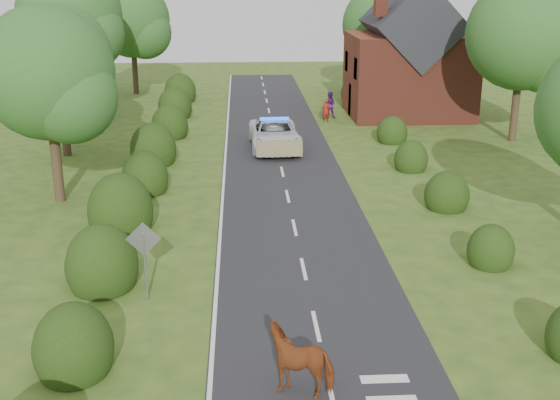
{
  "coord_description": "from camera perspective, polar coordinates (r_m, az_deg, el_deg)",
  "views": [
    {
      "loc": [
        -2.04,
        -17.7,
        9.65
      ],
      "look_at": [
        -0.59,
        7.61,
        1.3
      ],
      "focal_mm": 45.0,
      "sensor_mm": 36.0,
      "label": 1
    }
  ],
  "objects": [
    {
      "name": "house",
      "position": [
        49.42,
        10.45,
        11.13
      ],
      "size": [
        8.0,
        7.4,
        9.17
      ],
      "color": "brown",
      "rests_on": "ground"
    },
    {
      "name": "hedgerow_right",
      "position": [
        31.51,
        12.78,
        0.99
      ],
      "size": [
        2.1,
        45.78,
        2.1
      ],
      "color": "black",
      "rests_on": "ground"
    },
    {
      "name": "tree_left_c",
      "position": [
        48.8,
        -16.37,
        13.86
      ],
      "size": [
        6.97,
        6.8,
        10.22
      ],
      "color": "#332316",
      "rests_on": "ground"
    },
    {
      "name": "hedgerow_left",
      "position": [
        31.03,
        -11.42,
        1.19
      ],
      "size": [
        2.75,
        50.41,
        3.0
      ],
      "color": "black",
      "rests_on": "ground"
    },
    {
      "name": "road_sign",
      "position": [
        21.46,
        -10.98,
        -3.99
      ],
      "size": [
        1.06,
        0.08,
        2.53
      ],
      "color": "gray",
      "rests_on": "ground"
    },
    {
      "name": "police_van",
      "position": [
        39.6,
        -0.45,
        5.35
      ],
      "size": [
        2.92,
        6.02,
        1.78
      ],
      "rotation": [
        0.0,
        0.0,
        0.04
      ],
      "color": "silver",
      "rests_on": "ground"
    },
    {
      "name": "tree_left_b",
      "position": [
        38.94,
        -17.24,
        10.64
      ],
      "size": [
        5.74,
        5.6,
        8.07
      ],
      "color": "#332316",
      "rests_on": "ground"
    },
    {
      "name": "cow",
      "position": [
        17.25,
        1.75,
        -13.04
      ],
      "size": [
        2.16,
        1.47,
        1.39
      ],
      "primitive_type": "imported",
      "rotation": [
        0.0,
        0.0,
        -1.81
      ],
      "color": "maroon",
      "rests_on": "ground"
    },
    {
      "name": "tree_right_c",
      "position": [
        56.85,
        8.45,
        13.7
      ],
      "size": [
        6.15,
        6.0,
        8.58
      ],
      "color": "#332316",
      "rests_on": "ground"
    },
    {
      "name": "tree_left_d",
      "position": [
        58.26,
        -11.7,
        13.92
      ],
      "size": [
        6.15,
        6.0,
        8.89
      ],
      "color": "#332316",
      "rests_on": "ground"
    },
    {
      "name": "pedestrian_red",
      "position": [
        46.87,
        3.75,
        7.28
      ],
      "size": [
        0.64,
        0.49,
        1.55
      ],
      "primitive_type": "imported",
      "rotation": [
        0.0,
        0.0,
        3.38
      ],
      "color": "maroon",
      "rests_on": "ground"
    },
    {
      "name": "tree_left_a",
      "position": [
        30.85,
        -17.96,
        9.33
      ],
      "size": [
        5.74,
        5.6,
        8.38
      ],
      "color": "#332316",
      "rests_on": "ground"
    },
    {
      "name": "pedestrian_purple",
      "position": [
        48.21,
        4.04,
        7.73
      ],
      "size": [
        0.98,
        0.82,
        1.8
      ],
      "primitive_type": "imported",
      "rotation": [
        0.0,
        0.0,
        2.97
      ],
      "color": "#481964",
      "rests_on": "ground"
    },
    {
      "name": "road_markings",
      "position": [
        32.11,
        -2.34,
        0.77
      ],
      "size": [
        4.96,
        70.0,
        0.01
      ],
      "color": "white",
      "rests_on": "road"
    },
    {
      "name": "tree_right_b",
      "position": [
        42.93,
        19.55,
        12.26
      ],
      "size": [
        6.56,
        6.4,
        9.4
      ],
      "color": "#332316",
      "rests_on": "ground"
    },
    {
      "name": "road",
      "position": [
        34.15,
        0.28,
        1.84
      ],
      "size": [
        6.0,
        70.0,
        0.02
      ],
      "primitive_type": "cube",
      "color": "black",
      "rests_on": "ground"
    },
    {
      "name": "ground",
      "position": [
        20.26,
        2.95,
        -10.24
      ],
      "size": [
        120.0,
        120.0,
        0.0
      ],
      "primitive_type": "plane",
      "color": "#32501C"
    }
  ]
}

